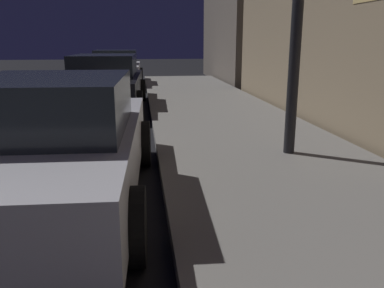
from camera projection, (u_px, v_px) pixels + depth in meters
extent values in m
cube|color=#B7B7BF|center=(58.00, 155.00, 4.35)|extent=(1.91, 4.37, 0.64)
cube|color=#1E2328|center=(50.00, 104.00, 4.06)|extent=(1.61, 2.01, 0.56)
cylinder|color=black|center=(18.00, 147.00, 5.62)|extent=(0.25, 0.67, 0.66)
cylinder|color=black|center=(143.00, 144.00, 5.77)|extent=(0.25, 0.67, 0.66)
cylinder|color=black|center=(132.00, 227.00, 3.20)|extent=(0.25, 0.67, 0.66)
cube|color=black|center=(105.00, 88.00, 10.58)|extent=(1.98, 4.49, 0.64)
cube|color=#1E2328|center=(104.00, 66.00, 10.49)|extent=(1.67, 2.20, 0.56)
cylinder|color=black|center=(80.00, 91.00, 11.88)|extent=(0.25, 0.67, 0.66)
cylinder|color=black|center=(142.00, 90.00, 12.04)|extent=(0.25, 0.67, 0.66)
cylinder|color=black|center=(59.00, 105.00, 9.24)|extent=(0.25, 0.67, 0.66)
cylinder|color=black|center=(138.00, 104.00, 9.40)|extent=(0.25, 0.67, 0.66)
cube|color=silver|center=(117.00, 72.00, 15.95)|extent=(1.89, 4.04, 0.64)
cube|color=#1E2328|center=(116.00, 57.00, 15.81)|extent=(1.64, 1.84, 0.56)
cylinder|color=black|center=(97.00, 76.00, 17.11)|extent=(0.23, 0.66, 0.66)
cylinder|color=black|center=(140.00, 75.00, 17.31)|extent=(0.23, 0.66, 0.66)
cylinder|color=black|center=(89.00, 81.00, 14.71)|extent=(0.23, 0.66, 0.66)
cylinder|color=black|center=(140.00, 81.00, 14.92)|extent=(0.23, 0.66, 0.66)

